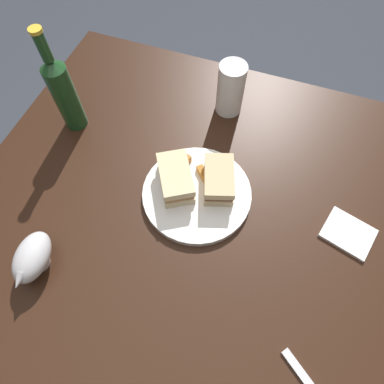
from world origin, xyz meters
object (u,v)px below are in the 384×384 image
sandwich_half_right (176,178)px  cider_bottle (63,92)px  gravy_boat (32,258)px  pint_glass (230,91)px  napkin (348,233)px  sandwich_half_left (219,180)px  plate (197,194)px

sandwich_half_right → cider_bottle: (-0.34, 0.10, 0.07)m
gravy_boat → pint_glass: bearing=65.5°
pint_glass → napkin: 0.47m
cider_bottle → napkin: bearing=-6.4°
gravy_boat → napkin: 0.71m
sandwich_half_left → gravy_boat: gravy_boat is taller
pint_glass → cider_bottle: size_ratio=0.52×
sandwich_half_right → gravy_boat: (-0.22, -0.28, -0.00)m
cider_bottle → napkin: cider_bottle is taller
plate → pint_glass: bearing=91.6°
sandwich_half_left → pint_glass: bearing=101.0°
sandwich_half_left → cider_bottle: size_ratio=0.45×
pint_glass → cider_bottle: 0.43m
plate → gravy_boat: size_ratio=2.01×
pint_glass → plate: bearing=-88.4°
sandwich_half_left → sandwich_half_right: 0.10m
gravy_boat → sandwich_half_right: bearing=52.5°
sandwich_half_right → cider_bottle: cider_bottle is taller
sandwich_half_right → cider_bottle: size_ratio=0.49×
gravy_boat → cider_bottle: 0.41m
plate → sandwich_half_right: bearing=176.8°
sandwich_half_right → pint_glass: pint_glass is taller
gravy_boat → napkin: bearing=25.3°
napkin → plate: bearing=-176.6°
sandwich_half_right → plate: bearing=-3.2°
gravy_boat → napkin: size_ratio=1.21×
plate → pint_glass: 0.30m
sandwich_half_right → pint_glass: 0.30m
plate → pint_glass: pint_glass is taller
gravy_boat → napkin: gravy_boat is taller
pint_glass → sandwich_half_right: bearing=-99.0°
pint_glass → gravy_boat: 0.64m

